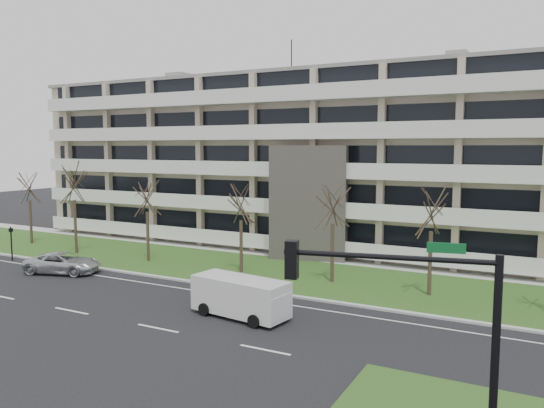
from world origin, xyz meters
The scene contains 17 objects.
ground centered at (0.00, 0.00, 0.00)m, with size 160.00×160.00×0.00m, color black.
grass_verge centered at (0.00, 13.00, 0.03)m, with size 90.00×10.00×0.06m, color #234B19.
curb centered at (0.00, 8.00, 0.06)m, with size 90.00×0.35×0.12m, color #B2B2AD.
sidewalk centered at (0.00, 18.50, 0.04)m, with size 90.00×2.00×0.08m, color #B2B2AD.
lane_edge_line centered at (0.00, 6.50, 0.01)m, with size 90.00×0.12×0.01m, color white.
apartment_building centered at (-0.01, 25.32, 7.61)m, with size 60.50×15.10×18.75m.
silver_pickup centered at (-13.45, 5.92, 0.73)m, with size 2.41×5.24×1.46m, color silver.
blue_sedan centered at (1.48, 4.74, 0.65)m, with size 1.38×3.96×1.30m, color #6D8CBD.
white_van centered at (2.73, 3.43, 1.23)m, with size 5.52×2.73×2.05m.
traffic_signal centered at (13.94, -6.29, 4.21)m, with size 5.51×1.49×6.50m.
pedestrian_signal centered at (-20.40, 6.99, 1.72)m, with size 0.27×0.22×2.69m.
tree_0 centered at (-25.32, 12.61, 5.59)m, with size 3.60×3.60×7.20m.
tree_1 centered at (-18.04, 11.24, 6.28)m, with size 4.04×4.04×8.08m.
tree_2 centered at (-10.68, 11.69, 5.38)m, with size 3.46×3.46×6.93m.
tree_3 centered at (-2.34, 11.87, 5.19)m, with size 3.34×3.34×6.68m.
tree_4 centered at (4.35, 12.31, 5.43)m, with size 3.50×3.50×6.99m.
tree_5 centered at (10.66, 12.08, 5.40)m, with size 3.48×3.48×6.95m.
Camera 1 is at (16.71, -19.75, 8.89)m, focal length 35.00 mm.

